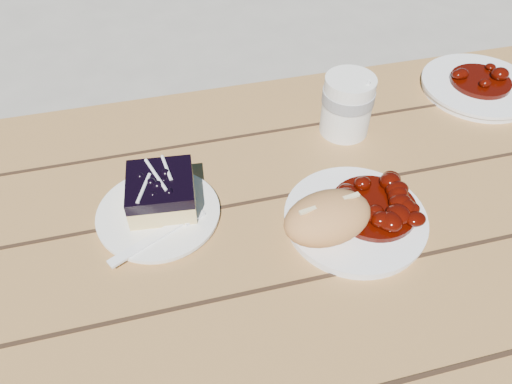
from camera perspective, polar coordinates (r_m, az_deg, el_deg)
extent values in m
cube|color=brown|center=(0.74, -5.93, -8.16)|extent=(2.00, 0.80, 0.05)
cube|color=brown|center=(1.53, 27.17, 0.42)|extent=(0.07, 0.07, 0.70)
cube|color=brown|center=(1.40, -9.72, 6.11)|extent=(1.80, 0.25, 0.04)
cube|color=brown|center=(1.76, 17.92, 4.21)|extent=(0.06, 0.06, 0.42)
cylinder|color=white|center=(0.76, 11.24, -3.10)|extent=(0.21, 0.21, 0.02)
ellipsoid|color=#C08249|center=(0.70, 8.17, -2.94)|extent=(0.14, 0.10, 0.07)
cylinder|color=white|center=(0.77, -11.07, -2.50)|extent=(0.18, 0.18, 0.01)
cube|color=#E8CB7E|center=(0.76, -10.68, -0.49)|extent=(0.11, 0.11, 0.03)
cube|color=black|center=(0.75, -10.94, 0.89)|extent=(0.11, 0.11, 0.02)
cylinder|color=white|center=(0.89, 10.36, 9.72)|extent=(0.09, 0.09, 0.11)
cylinder|color=white|center=(1.10, 24.07, 10.91)|extent=(0.22, 0.22, 0.02)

